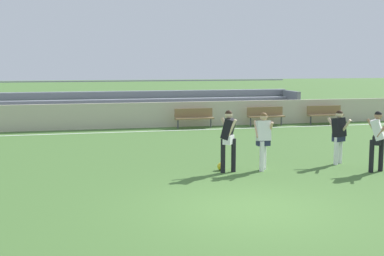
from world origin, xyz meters
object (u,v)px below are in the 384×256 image
Objects in this scene: player_dark_deep_cover at (228,135)px; bench_near_wall_gap at (266,114)px; bleacher_stand at (124,106)px; player_dark_pressing_high at (339,132)px; player_white_overlapping at (263,136)px; bench_far_right at (325,113)px; player_white_challenging at (377,136)px; soccer_ball at (221,166)px; bench_far_left at (194,116)px.

bench_near_wall_gap is at bearing 63.02° from player_dark_deep_cover.
player_dark_pressing_high is (5.13, -11.95, 0.10)m from bleacher_stand.
bleacher_stand is 12.57m from player_white_overlapping.
bench_far_right is at bearing 53.98° from player_white_overlapping.
player_white_challenging is 7.67× the size of soccer_ball.
bench_near_wall_gap is 3.10m from bench_far_right.
soccer_ball is (-1.13, 0.28, -0.86)m from player_white_overlapping.
player_white_challenging is at bearing -75.77° from bench_far_left.
player_white_overlapping is at bearing -13.65° from soccer_ball.
bench_far_right is at bearing -16.02° from bleacher_stand.
bench_far_right is at bearing 0.00° from bench_far_left.
bleacher_stand is at bearing 163.98° from bench_far_right.
bench_far_right is (6.61, 0.00, 0.00)m from bench_far_left.
bench_far_left is 9.68m from player_dark_deep_cover.
bench_near_wall_gap is (6.46, -2.74, -0.31)m from bleacher_stand.
soccer_ball is at bearing -98.99° from bench_far_left.
bench_far_left is at bearing 180.00° from bench_far_right.
player_dark_pressing_high is at bearing 110.75° from player_white_challenging.
player_dark_deep_cover is at bearing -68.21° from soccer_ball.
bleacher_stand is at bearing 97.00° from soccer_ball.
bench_far_right is 1.05× the size of player_dark_deep_cover.
soccer_ball is at bearing -83.00° from bleacher_stand.
player_dark_deep_cover is (1.59, -12.31, 0.17)m from bleacher_stand.
bench_far_left is at bearing 81.01° from soccer_ball.
player_white_overlapping is at bearing 163.34° from player_white_challenging.
player_white_challenging reaches higher than player_dark_pressing_high.
bleacher_stand is 10.03× the size of bench_far_right.
player_dark_pressing_high is at bearing -115.69° from bench_far_right.
bleacher_stand is 10.03× the size of bench_near_wall_gap.
player_dark_pressing_high is (-4.43, -9.21, 0.40)m from bench_far_right.
player_dark_deep_cover is 1.07× the size of player_dark_pressing_high.
bench_far_left is 1.00× the size of bench_near_wall_gap.
bench_near_wall_gap is 1.07× the size of player_white_challenging.
bench_far_right is at bearing 0.00° from bench_near_wall_gap.
player_white_challenging is (2.65, -10.45, 0.46)m from bench_far_left.
bench_far_left is 8.18× the size of soccer_ball.
player_dark_pressing_high is at bearing -76.68° from bench_far_left.
player_white_challenging is 1.05× the size of player_dark_pressing_high.
player_dark_deep_cover is 1.02m from player_white_overlapping.
player_dark_deep_cover is at bearing -179.25° from player_white_overlapping.
player_dark_pressing_high reaches higher than bench_near_wall_gap.
bench_far_right is 1.10× the size of player_white_overlapping.
bench_far_right reaches higher than soccer_ball.
bleacher_stand is 7.03m from bench_near_wall_gap.
player_white_challenging is 1.32m from player_dark_pressing_high.
bench_near_wall_gap is (3.52, 0.00, 0.00)m from bench_far_left.
bench_near_wall_gap and bench_far_right have the same top height.
player_white_overlapping is 1.01× the size of player_dark_pressing_high.
player_dark_deep_cover is 7.80× the size of soccer_ball.
player_white_overlapping reaches higher than player_dark_pressing_high.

